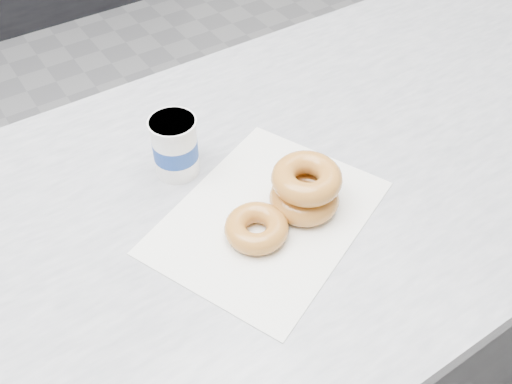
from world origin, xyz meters
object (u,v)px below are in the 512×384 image
Objects in this scene: donut_stack at (305,188)px; coffee_cup at (175,146)px; counter at (185,377)px; donut_single at (256,228)px.

donut_stack is 0.22m from coffee_cup.
counter is at bearing 161.44° from donut_stack.
donut_single is at bearing -57.63° from coffee_cup.
coffee_cup is at bearing 124.54° from donut_stack.
coffee_cup reaches higher than counter.
donut_stack is (0.21, -0.07, 0.49)m from counter.
counter is 0.52m from coffee_cup.
counter is 22.09× the size of donut_stack.
counter is 29.95× the size of coffee_cup.
donut_stack is at bearing 5.85° from donut_single.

